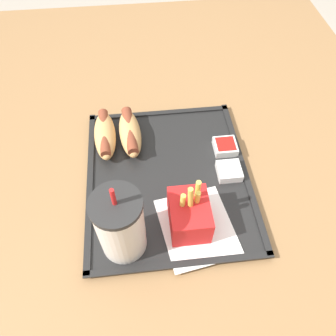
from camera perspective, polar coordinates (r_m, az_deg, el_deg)
name	(u,v)px	position (r m, az deg, el deg)	size (l,w,h in m)	color
ground_plane	(163,289)	(1.37, -0.96, -20.32)	(8.00, 8.00, 0.00)	#ADA393
dining_table	(161,251)	(1.01, -1.26, -14.27)	(1.45, 1.17, 0.76)	olive
food_tray	(168,178)	(0.67, 0.00, -1.77)	(0.38, 0.33, 0.01)	black
paper_napkin	(197,227)	(0.61, 5.06, -10.18)	(0.17, 0.15, 0.00)	white
soda_cup	(120,225)	(0.54, -8.30, -9.81)	(0.08, 0.08, 0.17)	silver
hot_dog_far	(105,135)	(0.72, -10.93, 5.72)	(0.14, 0.05, 0.04)	tan
hot_dog_near	(130,133)	(0.72, -6.63, 6.15)	(0.14, 0.06, 0.04)	tan
fries_carton	(189,214)	(0.58, 3.73, -8.08)	(0.09, 0.07, 0.11)	red
sauce_cup_mayo	(229,171)	(0.67, 10.60, -0.49)	(0.05, 0.05, 0.02)	silver
sauce_cup_ketchup	(225,146)	(0.71, 9.92, 3.74)	(0.05, 0.05, 0.02)	silver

